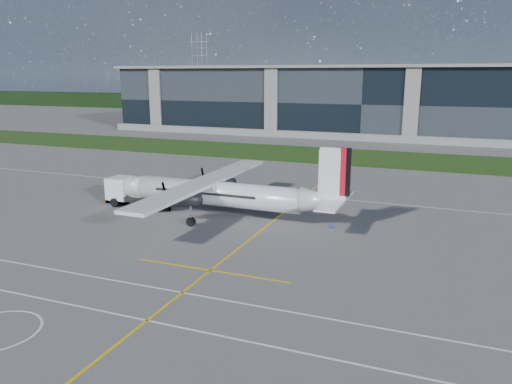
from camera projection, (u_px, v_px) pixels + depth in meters
ground at (325, 163)px, 78.25m from camera, size 400.00×400.00×0.00m
grass_strip at (337, 156)px, 85.49m from camera, size 400.00×18.00×0.04m
terminal_building at (369, 102)px, 112.72m from camera, size 120.00×20.00×15.00m
tree_line at (398, 107)px, 168.03m from camera, size 400.00×6.00×6.00m
pylon_west at (200, 71)px, 203.01m from camera, size 9.00×4.60×30.00m
yellow_taxiway_centerline at (282, 214)px, 50.04m from camera, size 0.20×70.00×0.01m
white_lane_line at (104, 311)px, 29.40m from camera, size 90.00×0.15×0.01m
turboprop_aircraft at (226, 180)px, 47.91m from camera, size 24.02×24.91×7.47m
fuel_tanker_truck at (139, 192)px, 52.61m from camera, size 8.43×2.74×3.16m
baggage_tug at (148, 197)px, 52.53m from camera, size 3.35×2.01×2.01m
ground_crew_person at (157, 201)px, 51.11m from camera, size 0.62×0.84×1.98m
safety_cone_nose_stbd at (131, 201)px, 53.87m from camera, size 0.36×0.36×0.50m
safety_cone_tail at (331, 225)px, 45.35m from camera, size 0.36×0.36×0.50m
safety_cone_fwd at (111, 204)px, 52.69m from camera, size 0.36×0.36×0.50m
safety_cone_stbdwing at (253, 188)px, 60.01m from camera, size 0.36×0.36×0.50m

